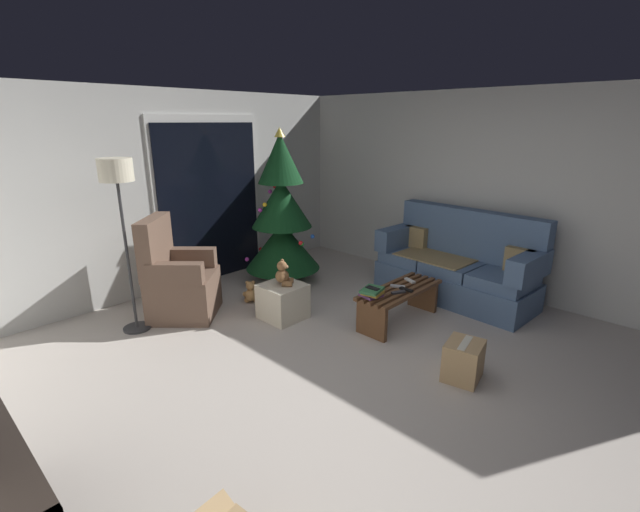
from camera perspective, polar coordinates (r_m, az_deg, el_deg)
The scene contains 20 objects.
ground_plane at distance 3.94m, azimuth 3.46°, elevation -15.33°, with size 7.00×7.00×0.00m, color #BCB2A8.
wall_back at distance 5.84m, azimuth -20.01°, elevation 7.67°, with size 5.72×0.12×2.50m, color beige.
wall_right at distance 5.88m, azimuth 22.26°, elevation 7.48°, with size 0.12×6.00×2.50m, color beige.
patio_door_frame at distance 6.11m, azimuth -14.19°, elevation 7.14°, with size 1.60×0.02×2.20m, color silver.
patio_door_glass at distance 6.11m, azimuth -14.06°, elevation 6.66°, with size 1.50×0.02×2.10m, color black.
couch at distance 5.65m, azimuth 17.52°, elevation -1.28°, with size 0.89×1.98×1.08m.
coffee_table at distance 4.84m, azimuth 10.33°, elevation -5.61°, with size 1.10×0.40×0.39m.
remote_silver at distance 4.81m, azimuth 10.10°, elevation -3.91°, with size 0.04×0.16×0.02m, color #ADADB2.
remote_graphite at distance 4.64m, azimuth 10.21°, elevation -4.69°, with size 0.04×0.16×0.02m, color #333338.
remote_black at distance 4.73m, azimuth 11.22°, elevation -4.34°, with size 0.04×0.16×0.02m, color black.
remote_white at distance 5.00m, azimuth 11.66°, elevation -3.16°, with size 0.04×0.16×0.02m, color silver.
book_stack at distance 4.50m, azimuth 6.80°, elevation -4.73°, with size 0.28×0.24×0.09m.
cell_phone at distance 4.48m, azimuth 6.91°, elevation -4.18°, with size 0.07×0.14×0.01m, color black.
christmas_tree at distance 5.74m, azimuth -5.02°, elevation 4.99°, with size 0.99×1.00×2.05m.
armchair at distance 5.13m, azimuth -18.03°, elevation -3.20°, with size 0.97×0.97×1.13m.
floor_lamp at distance 4.67m, azimuth -24.91°, elevation 8.13°, with size 0.32×0.32×1.78m.
ottoman at distance 4.89m, azimuth -4.88°, elevation -5.92°, with size 0.44×0.44×0.40m, color beige.
teddy_bear_chestnut at distance 4.78m, azimuth -4.85°, elevation -2.41°, with size 0.21×0.22×0.29m.
teddy_bear_honey_by_tree at distance 5.37m, azimuth -9.03°, elevation -4.82°, with size 0.21×0.22×0.29m.
cardboard_box_taped_mid_floor at distance 4.00m, azimuth 18.23°, elevation -12.86°, with size 0.38×0.35×0.34m.
Camera 1 is at (-2.55, -2.13, 2.12)m, focal length 24.47 mm.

